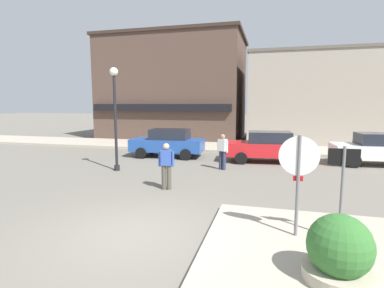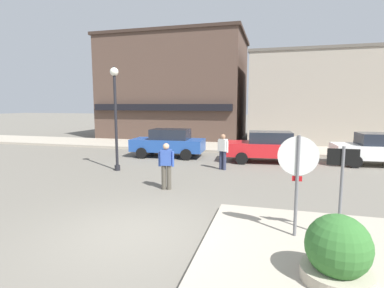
{
  "view_description": "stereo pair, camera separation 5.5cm",
  "coord_description": "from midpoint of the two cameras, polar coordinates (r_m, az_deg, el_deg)",
  "views": [
    {
      "loc": [
        2.98,
        -5.87,
        2.92
      ],
      "look_at": [
        0.25,
        4.5,
        1.5
      ],
      "focal_mm": 28.0,
      "sensor_mm": 36.0,
      "label": 1
    },
    {
      "loc": [
        3.03,
        -5.86,
        2.92
      ],
      "look_at": [
        0.25,
        4.5,
        1.5
      ],
      "focal_mm": 28.0,
      "sensor_mm": 36.0,
      "label": 2
    }
  ],
  "objects": [
    {
      "name": "one_way_sign",
      "position": [
        6.79,
        26.5,
        -6.81
      ],
      "size": [
        0.6,
        0.06,
        2.1
      ],
      "color": "slate",
      "rests_on": "ground"
    },
    {
      "name": "planter",
      "position": [
        5.52,
        25.93,
        -18.57
      ],
      "size": [
        1.1,
        1.1,
        1.23
      ],
      "color": "#ADA38E",
      "rests_on": "ground"
    },
    {
      "name": "building_corner_shop",
      "position": [
        26.94,
        -3.26,
        10.51
      ],
      "size": [
        11.99,
        8.29,
        8.62
      ],
      "color": "brown",
      "rests_on": "ground"
    },
    {
      "name": "sidewalk_corner",
      "position": [
        6.6,
        31.95,
        -19.22
      ],
      "size": [
        6.4,
        4.8,
        0.15
      ],
      "primitive_type": "cube",
      "color": "#A89E8C",
      "rests_on": "ground"
    },
    {
      "name": "pedestrian_crossing_far",
      "position": [
        13.47,
        5.72,
        -1.26
      ],
      "size": [
        0.54,
        0.35,
        1.61
      ],
      "color": "#2D334C",
      "rests_on": "ground"
    },
    {
      "name": "parked_car_nearest",
      "position": [
        16.77,
        -4.69,
        0.3
      ],
      "size": [
        4.08,
        2.04,
        1.56
      ],
      "color": "#234C9E",
      "rests_on": "ground"
    },
    {
      "name": "kerb_far",
      "position": [
        20.13,
        6.0,
        -0.62
      ],
      "size": [
        80.0,
        4.0,
        0.15
      ],
      "primitive_type": "cube",
      "color": "#A89E8C",
      "rests_on": "ground"
    },
    {
      "name": "pedestrian_crossing_near",
      "position": [
        10.32,
        -5.06,
        -3.96
      ],
      "size": [
        0.56,
        0.27,
        1.61
      ],
      "color": "#4C473D",
      "rests_on": "ground"
    },
    {
      "name": "stop_sign",
      "position": [
        6.61,
        19.37,
        -5.16
      ],
      "size": [
        0.82,
        0.07,
        2.3
      ],
      "color": "slate",
      "rests_on": "ground"
    },
    {
      "name": "parked_car_second",
      "position": [
        15.65,
        14.01,
        -0.42
      ],
      "size": [
        4.12,
        2.12,
        1.56
      ],
      "color": "red",
      "rests_on": "ground"
    },
    {
      "name": "ground_plane",
      "position": [
        7.21,
        -11.8,
        -16.54
      ],
      "size": [
        160.0,
        160.0,
        0.0
      ],
      "primitive_type": "plane",
      "color": "#6B665B"
    },
    {
      "name": "lamp_post",
      "position": [
        13.48,
        -14.59,
        7.47
      ],
      "size": [
        0.36,
        0.36,
        4.54
      ],
      "color": "black",
      "rests_on": "ground"
    },
    {
      "name": "building_storefront_left_near",
      "position": [
        24.56,
        21.36,
        8.01
      ],
      "size": [
        8.94,
        6.39,
        6.66
      ],
      "color": "#9E9384",
      "rests_on": "ground"
    },
    {
      "name": "parked_car_third",
      "position": [
        16.91,
        31.8,
        -0.76
      ],
      "size": [
        4.12,
        2.11,
        1.56
      ],
      "color": "white",
      "rests_on": "ground"
    }
  ]
}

